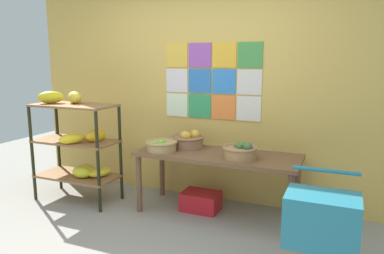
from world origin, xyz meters
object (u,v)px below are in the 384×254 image
banana_shelf_unit (78,141)px  fruit_basket_left (162,145)px  shopping_cart (321,224)px  produce_crate_under_table (201,201)px  display_table (217,160)px  fruit_basket_back_left (188,140)px  fruit_basket_centre (240,151)px

banana_shelf_unit → fruit_basket_left: banana_shelf_unit is taller
fruit_basket_left → shopping_cart: size_ratio=0.41×
banana_shelf_unit → produce_crate_under_table: 1.58m
banana_shelf_unit → produce_crate_under_table: banana_shelf_unit is taller
display_table → shopping_cart: 1.42m
shopping_cart → display_table: bearing=144.7°
fruit_basket_back_left → shopping_cart: bearing=-34.0°
produce_crate_under_table → fruit_basket_centre: bearing=-16.7°
banana_shelf_unit → fruit_basket_left: (1.04, 0.11, 0.03)m
fruit_basket_back_left → fruit_basket_left: size_ratio=1.06×
produce_crate_under_table → shopping_cart: 1.63m
display_table → fruit_basket_back_left: size_ratio=4.73×
shopping_cart → fruit_basket_back_left: bearing=149.2°
shopping_cart → banana_shelf_unit: bearing=170.2°
display_table → banana_shelf_unit: bearing=-171.3°
banana_shelf_unit → fruit_basket_centre: bearing=4.1°
produce_crate_under_table → shopping_cart: shopping_cart is taller
banana_shelf_unit → fruit_basket_centre: (1.90, 0.14, 0.04)m
banana_shelf_unit → fruit_basket_back_left: bearing=17.0°
fruit_basket_back_left → produce_crate_under_table: 0.69m
display_table → fruit_basket_centre: (0.28, -0.11, 0.16)m
fruit_basket_back_left → fruit_basket_left: 0.33m
produce_crate_under_table → shopping_cart: (1.30, -0.91, 0.37)m
banana_shelf_unit → fruit_basket_back_left: (1.23, 0.38, 0.04)m
fruit_basket_left → shopping_cart: (1.69, -0.74, -0.26)m
fruit_basket_centre → fruit_basket_left: fruit_basket_centre is taller
banana_shelf_unit → shopping_cart: size_ratio=1.55×
banana_shelf_unit → display_table: 1.65m
banana_shelf_unit → fruit_basket_centre: banana_shelf_unit is taller
banana_shelf_unit → fruit_basket_back_left: banana_shelf_unit is taller
banana_shelf_unit → shopping_cart: (2.73, -0.63, -0.24)m
fruit_basket_centre → shopping_cart: 1.16m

